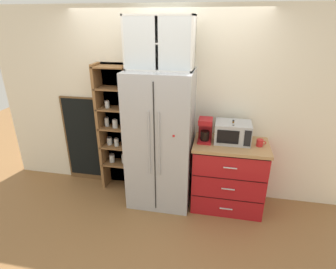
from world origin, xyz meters
name	(u,v)px	position (x,y,z in m)	size (l,w,h in m)	color
ground_plane	(161,199)	(0.00, 0.00, 0.00)	(10.63, 10.63, 0.00)	olive
wall_back_cream	(166,105)	(0.00, 0.40, 1.27)	(4.94, 0.10, 2.55)	silver
refrigerator	(161,140)	(0.00, 0.03, 0.91)	(0.82, 0.66, 1.82)	#ADAFB5
pantry_shelf_column	(117,128)	(-0.69, 0.28, 0.93)	(0.52, 0.30, 1.84)	brown
counter_cabinet	(228,175)	(0.90, 0.07, 0.47)	(0.94, 0.60, 0.93)	#A8161C
microwave	(233,132)	(0.91, 0.11, 1.06)	(0.44, 0.33, 0.26)	#ADAFB5
coffee_maker	(205,130)	(0.57, 0.07, 1.09)	(0.17, 0.20, 0.31)	#A8161C
mug_red	(260,143)	(1.24, 0.05, 0.98)	(0.12, 0.08, 0.09)	red
bottle_clear	(232,136)	(0.90, 0.02, 1.05)	(0.07, 0.07, 0.26)	silver
bottle_amber	(232,132)	(0.90, 0.10, 1.06)	(0.06, 0.06, 0.30)	brown
upper_cabinet	(160,43)	(0.00, 0.08, 2.12)	(0.79, 0.32, 0.60)	silver
chalkboard_menu	(84,140)	(-1.27, 0.33, 0.68)	(0.60, 0.04, 1.34)	brown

